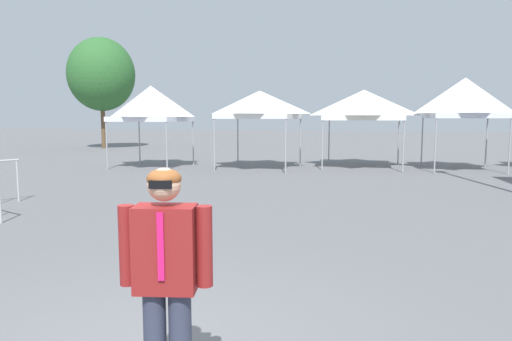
% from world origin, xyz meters
% --- Properties ---
extents(canopy_tent_far_left, '(2.91, 2.91, 3.40)m').
position_xyz_m(canopy_tent_far_left, '(-6.69, 14.65, 2.66)').
color(canopy_tent_far_left, '#9E9EA3').
rests_on(canopy_tent_far_left, ground).
extents(canopy_tent_behind_center, '(3.21, 3.21, 3.17)m').
position_xyz_m(canopy_tent_behind_center, '(-2.14, 15.04, 2.60)').
color(canopy_tent_behind_center, '#9E9EA3').
rests_on(canopy_tent_behind_center, ground).
extents(canopy_tent_right_of_center, '(3.32, 3.32, 3.23)m').
position_xyz_m(canopy_tent_right_of_center, '(2.01, 16.48, 2.60)').
color(canopy_tent_right_of_center, '#9E9EA3').
rests_on(canopy_tent_right_of_center, ground).
extents(canopy_tent_far_right, '(2.88, 2.88, 3.65)m').
position_xyz_m(canopy_tent_far_right, '(5.88, 16.27, 2.85)').
color(canopy_tent_far_right, '#9E9EA3').
rests_on(canopy_tent_far_right, ground).
extents(person_foreground, '(0.64, 0.30, 1.78)m').
position_xyz_m(person_foreground, '(0.44, -0.64, 1.03)').
color(person_foreground, '#33384C').
rests_on(person_foreground, ground).
extents(tree_behind_tents_right, '(4.38, 4.38, 7.31)m').
position_xyz_m(tree_behind_tents_right, '(-14.88, 24.84, 4.89)').
color(tree_behind_tents_right, brown).
rests_on(tree_behind_tents_right, ground).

